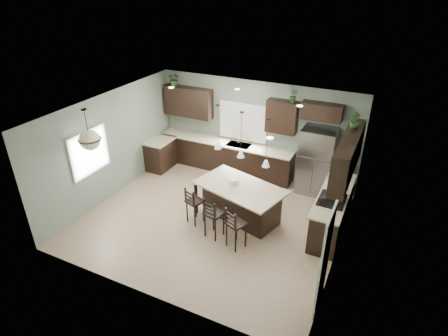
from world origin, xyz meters
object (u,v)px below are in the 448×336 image
bar_stool_center (214,217)px  bar_stool_right (236,228)px  serving_dish (234,181)px  kitchen_island (240,203)px  plant_back_left (174,79)px  refrigerator (317,161)px  bar_stool_left (195,205)px

bar_stool_center → bar_stool_right: 0.62m
serving_dish → bar_stool_center: size_ratio=0.23×
kitchen_island → bar_stool_center: (-0.25, -0.88, 0.06)m
serving_dish → plant_back_left: bearing=143.2°
bar_stool_center → bar_stool_right: bar_stool_center is taller
refrigerator → bar_stool_right: 3.29m
bar_stool_right → plant_back_left: 5.24m
refrigerator → bar_stool_right: bearing=-107.4°
refrigerator → bar_stool_left: 3.54m
serving_dish → bar_stool_right: size_ratio=0.23×
bar_stool_left → bar_stool_center: (0.66, -0.28, 0.03)m
refrigerator → bar_stool_right: size_ratio=1.81×
kitchen_island → serving_dish: size_ratio=8.72×
bar_stool_right → plant_back_left: bearing=160.9°
refrigerator → kitchen_island: bearing=-122.2°
refrigerator → plant_back_left: bearing=177.9°
serving_dish → bar_stool_right: serving_dish is taller
refrigerator → kitchen_island: 2.54m
bar_stool_left → plant_back_left: (-2.25, 2.87, 2.11)m
bar_stool_center → refrigerator: bearing=74.3°
kitchen_island → bar_stool_left: 1.09m
kitchen_island → serving_dish: bearing=180.0°
refrigerator → bar_stool_left: bearing=-129.7°
serving_dish → plant_back_left: plant_back_left is taller
refrigerator → kitchen_island: (-1.33, -2.11, -0.46)m
bar_stool_left → bar_stool_right: 1.33m
bar_stool_right → plant_back_left: (-3.52, 3.28, 2.09)m
bar_stool_center → plant_back_left: size_ratio=2.63×
bar_stool_left → bar_stool_right: bearing=0.7°
refrigerator → plant_back_left: size_ratio=4.70×
bar_stool_center → serving_dish: bearing=98.8°
bar_stool_left → plant_back_left: plant_back_left is taller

